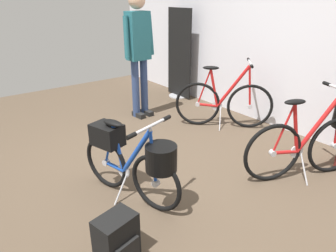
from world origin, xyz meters
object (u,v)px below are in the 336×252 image
(visitor_near_wall, at_px, (139,47))
(backpack_on_floor, at_px, (117,239))
(display_bike_left, at_px, (224,102))
(folding_bike_foreground, at_px, (133,158))
(floor_banner_stand, at_px, (179,59))
(display_bike_right, at_px, (317,137))

(visitor_near_wall, relative_size, backpack_on_floor, 4.99)
(display_bike_left, distance_m, backpack_on_floor, 2.67)
(folding_bike_foreground, relative_size, backpack_on_floor, 3.07)
(visitor_near_wall, bearing_deg, display_bike_left, 32.10)
(floor_banner_stand, height_order, folding_bike_foreground, floor_banner_stand)
(folding_bike_foreground, height_order, display_bike_right, display_bike_right)
(backpack_on_floor, bearing_deg, display_bike_left, 117.26)
(visitor_near_wall, bearing_deg, display_bike_right, 10.20)
(display_bike_right, distance_m, visitor_near_wall, 2.65)
(display_bike_right, height_order, backpack_on_floor, display_bike_right)
(floor_banner_stand, distance_m, backpack_on_floor, 3.90)
(floor_banner_stand, bearing_deg, display_bike_left, -15.37)
(floor_banner_stand, xyz_separation_m, display_bike_right, (2.93, -0.62, -0.25))
(display_bike_right, xyz_separation_m, visitor_near_wall, (-2.54, -0.46, 0.61))
(backpack_on_floor, bearing_deg, floor_banner_stand, 134.10)
(floor_banner_stand, height_order, visitor_near_wall, visitor_near_wall)
(floor_banner_stand, distance_m, folding_bike_foreground, 3.17)
(display_bike_left, height_order, display_bike_right, display_bike_left)
(display_bike_left, bearing_deg, visitor_near_wall, -147.90)
(display_bike_right, bearing_deg, floor_banner_stand, 167.96)
(folding_bike_foreground, xyz_separation_m, visitor_near_wall, (-1.77, 1.22, 0.62))
(display_bike_left, bearing_deg, folding_bike_foreground, -70.08)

